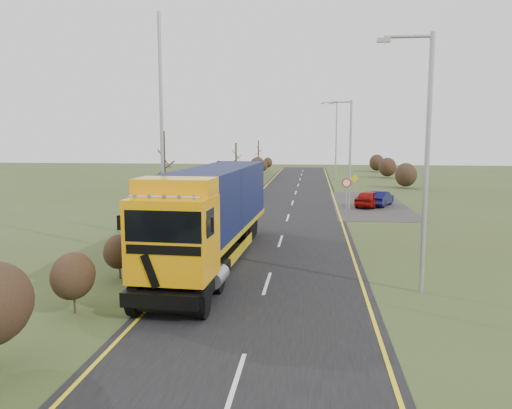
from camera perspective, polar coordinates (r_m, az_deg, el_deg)
The scene contains 14 objects.
ground at distance 23.72m, azimuth 2.17°, elevation -6.25°, with size 160.00×160.00×0.00m, color #37411C.
road at distance 33.49m, azimuth 3.48°, elevation -2.09°, with size 8.00×120.00×0.02m, color black.
layby at distance 43.59m, azimuth 12.76°, elevation 0.04°, with size 6.00×18.00×0.02m, color #312E2C.
lane_markings at distance 33.18m, azimuth 3.45°, elevation -2.14°, with size 7.52×116.00×0.01m.
hedgerow at distance 32.06m, azimuth -7.46°, elevation 0.33°, with size 2.24×102.04×6.05m.
lorry at distance 22.80m, azimuth -5.00°, elevation -0.46°, with size 3.20×15.86×4.39m.
car_red_hatchback at distance 41.88m, azimuth 12.77°, elevation 0.66°, with size 1.62×4.04×1.38m, color maroon.
car_blue_sedan at distance 42.63m, azimuth 14.05°, elevation 0.66°, with size 1.32×3.78×1.24m, color #090A35.
streetlight_near at distance 18.98m, azimuth 18.63°, elevation 5.63°, with size 1.99×0.19×9.37m.
streetlight_mid at distance 39.94m, azimuth 10.57°, elevation 6.15°, with size 1.82×0.18×8.54m.
streetlight_far at distance 65.08m, azimuth 9.03°, elevation 7.62°, with size 2.15×0.20×10.17m.
left_pole at distance 23.50m, azimuth -10.71°, elevation 7.36°, with size 0.16×0.16×11.26m, color #999C9F.
speed_sign at distance 38.67m, azimuth 10.29°, elevation 1.86°, with size 0.71×0.10×2.58m.
warning_board at distance 49.68m, azimuth 11.22°, elevation 2.47°, with size 0.78×0.11×2.05m.
Camera 1 is at (1.74, -22.95, 5.76)m, focal length 35.00 mm.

